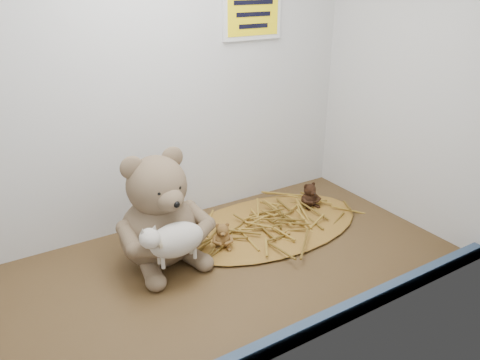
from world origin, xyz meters
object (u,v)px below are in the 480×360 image
main_teddy (157,209)px  toy_lamb (176,240)px  mini_teddy_tan (222,234)px  mini_teddy_brown (309,194)px

main_teddy → toy_lamb: bearing=-95.3°
toy_lamb → mini_teddy_tan: 17.92cm
mini_teddy_tan → mini_teddy_brown: mini_teddy_brown is taller
toy_lamb → main_teddy: bearing=90.0°
toy_lamb → mini_teddy_tan: size_ratio=2.49×
mini_teddy_tan → mini_teddy_brown: (33.54, 6.40, 0.35)cm
main_teddy → toy_lamb: 10.70cm
toy_lamb → mini_teddy_brown: bearing=14.8°
toy_lamb → mini_teddy_brown: 50.97cm
toy_lamb → mini_teddy_tan: (15.38, 6.54, -6.48)cm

